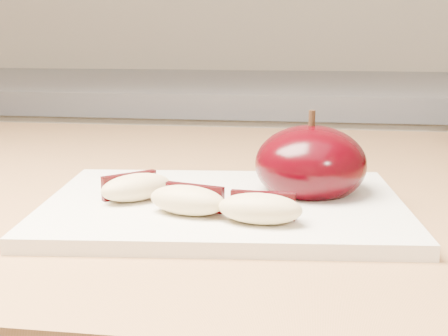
# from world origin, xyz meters

# --- Properties ---
(back_cabinet) EXTENTS (2.40, 0.62, 0.94)m
(back_cabinet) POSITION_xyz_m (0.00, 1.20, 0.47)
(back_cabinet) COLOR silver
(back_cabinet) RESTS_ON ground
(cutting_board) EXTENTS (0.29, 0.23, 0.01)m
(cutting_board) POSITION_xyz_m (0.06, 0.39, 0.91)
(cutting_board) COLOR silver
(cutting_board) RESTS_ON island_counter
(apple_half) EXTENTS (0.11, 0.11, 0.08)m
(apple_half) POSITION_xyz_m (0.13, 0.42, 0.93)
(apple_half) COLOR black
(apple_half) RESTS_ON cutting_board
(apple_wedge_a) EXTENTS (0.06, 0.06, 0.02)m
(apple_wedge_a) POSITION_xyz_m (-0.01, 0.37, 0.92)
(apple_wedge_a) COLOR #D5BE87
(apple_wedge_a) RESTS_ON cutting_board
(apple_wedge_b) EXTENTS (0.06, 0.04, 0.02)m
(apple_wedge_b) POSITION_xyz_m (0.04, 0.34, 0.92)
(apple_wedge_b) COLOR #D5BE87
(apple_wedge_b) RESTS_ON cutting_board
(apple_wedge_c) EXTENTS (0.06, 0.03, 0.02)m
(apple_wedge_c) POSITION_xyz_m (0.09, 0.33, 0.92)
(apple_wedge_c) COLOR #D5BE87
(apple_wedge_c) RESTS_ON cutting_board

